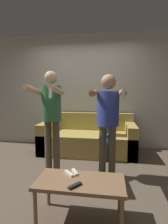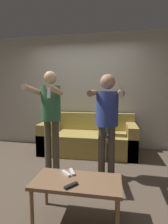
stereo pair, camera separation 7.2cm
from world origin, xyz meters
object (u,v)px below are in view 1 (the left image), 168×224
Objects in this scene: person_standing_left at (51,110)px; remote_far at (75,172)px; person_seated at (106,126)px; coffee_table at (80,185)px; remote_near at (75,186)px; person_standing_right at (108,113)px; couch at (88,139)px; remote_mid at (69,173)px.

person_standing_left reaches higher than remote_far.
person_standing_left is at bearing -134.55° from person_seated.
coffee_table is 6.51× the size of remote_near.
person_standing_right is 1.29m from remote_near.
person_standing_left is 1.83× the size of coffee_table.
remote_far is at bearing 102.07° from remote_near.
coffee_table is at bearing -56.91° from person_standing_left.
couch is 1.27× the size of person_standing_right.
remote_mid is (0.05, -1.98, 0.16)m from couch.
couch reaches higher than coffee_table.
person_seated is 1.81m from remote_mid.
person_seated is 1.90m from coffee_table.
person_standing_left is 12.51× the size of remote_mid.
remote_near is (-0.24, -2.00, -0.20)m from person_seated.
remote_near is 0.93× the size of remote_far.
coffee_table is at bearing -104.60° from person_standing_right.
person_seated is at bearing 79.99° from remote_far.
person_standing_left is at bearing 123.49° from remote_far.
person_standing_right is 12.03× the size of remote_mid.
remote_mid is (-0.40, -0.89, -0.57)m from person_standing_right.
person_seated is at bearing 83.39° from coffee_table.
person_standing_right reaches higher than remote_mid.
coffee_table is 0.18m from remote_far.
person_seated is (0.86, 0.88, -0.40)m from person_standing_left.
couch is 13.64× the size of remote_far.
person_standing_left reaches higher than remote_near.
remote_near reaches higher than coffee_table.
remote_far is at bearing -112.26° from person_standing_right.
remote_near is 0.26m from remote_mid.
couch is 0.58m from person_seated.
couch is at bearing 93.15° from remote_far.
person_standing_right is at bearing 75.40° from coffee_table.
person_seated is at bearing -28.09° from couch.
person_seated is 2.02m from remote_near.
person_standing_left is at bearing 123.09° from coffee_table.
person_seated reaches higher than couch.
remote_mid is at bearing 144.23° from coffee_table.
couch is at bearing 151.91° from person_seated.
person_standing_right is 1.20m from coffee_table.
remote_mid is at bearing 116.18° from remote_near.
couch is at bearing 95.32° from coffee_table.
remote_far is at bearing -100.01° from person_seated.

